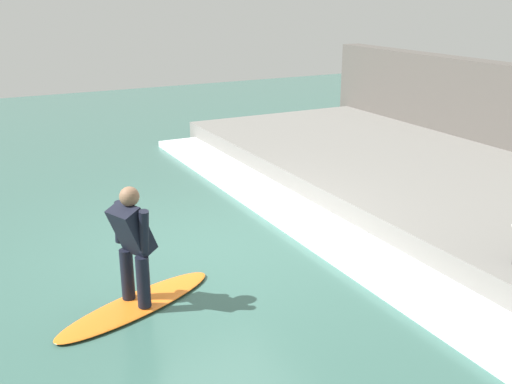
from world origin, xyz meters
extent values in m
plane|color=#386056|center=(0.00, 0.00, 0.00)|extent=(28.00, 28.00, 0.00)
cube|color=slate|center=(4.18, 0.00, 0.21)|extent=(4.40, 11.89, 0.41)
cube|color=silver|center=(1.54, 0.00, 0.06)|extent=(0.87, 11.30, 0.12)
ellipsoid|color=orange|center=(-1.38, -1.06, 0.03)|extent=(2.08, 1.23, 0.06)
cylinder|color=black|center=(-1.44, -0.93, 0.35)|extent=(0.14, 0.14, 0.58)
cylinder|color=black|center=(-1.33, -1.19, 0.35)|extent=(0.14, 0.14, 0.58)
cube|color=black|center=(-1.38, -1.06, 0.91)|extent=(0.50, 0.48, 0.58)
sphere|color=#846047|center=(-1.38, -1.06, 1.28)|extent=(0.21, 0.21, 0.21)
cylinder|color=black|center=(-1.46, -0.87, 0.95)|extent=(0.10, 0.19, 0.49)
cylinder|color=black|center=(-1.31, -1.25, 0.95)|extent=(0.10, 0.19, 0.49)
camera|label=1|loc=(-2.89, -6.82, 3.29)|focal=42.00mm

